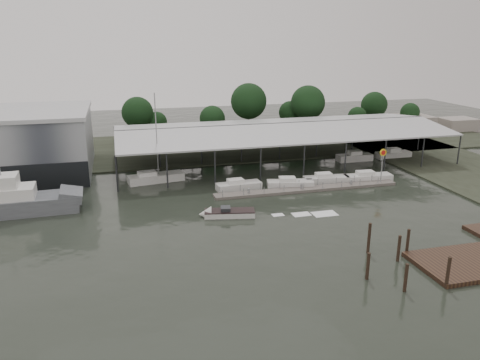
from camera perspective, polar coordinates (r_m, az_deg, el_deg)
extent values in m
plane|color=#252B23|center=(56.16, -2.06, -5.59)|extent=(200.00, 200.00, 0.00)
cube|color=#384030|center=(95.74, -7.65, 3.87)|extent=(140.00, 30.00, 0.30)
cube|color=#384030|center=(85.45, 27.12, 0.53)|extent=(20.00, 60.00, 0.30)
cube|color=gray|center=(83.99, -26.00, 3.88)|extent=(24.00, 20.00, 10.00)
cube|color=black|center=(75.12, -27.06, -0.01)|extent=(24.00, 0.30, 4.00)
cube|color=#BBBDBF|center=(83.12, -26.46, 7.37)|extent=(24.50, 20.50, 0.60)
cube|color=#2B2D30|center=(84.85, 4.96, 6.87)|extent=(58.00, 0.40, 0.30)
cylinder|color=#2B2D30|center=(69.71, -14.81, 0.75)|extent=(0.24, 0.24, 5.50)
cylinder|color=#2B2D30|center=(90.22, 25.14, 3.32)|extent=(0.24, 0.24, 5.50)
cylinder|color=#2B2D30|center=(92.07, -14.96, 4.61)|extent=(0.24, 0.24, 5.50)
cylinder|color=#2B2D30|center=(108.43, 17.49, 6.20)|extent=(0.24, 0.24, 5.50)
cube|color=#655F59|center=(69.43, 8.23, -1.11)|extent=(28.00, 2.00, 0.40)
cylinder|color=gray|center=(64.60, -2.13, -1.77)|extent=(0.10, 0.10, 1.20)
cylinder|color=gray|center=(75.88, 17.08, 0.34)|extent=(0.10, 0.10, 1.20)
cube|color=gray|center=(68.91, 7.48, -0.78)|extent=(0.30, 0.30, 0.70)
cylinder|color=gray|center=(74.18, 16.89, 1.35)|extent=(0.16, 0.16, 5.00)
cylinder|color=yellow|center=(73.58, 17.05, 3.22)|extent=(1.10, 0.12, 1.10)
cylinder|color=red|center=(73.52, 17.08, 3.21)|extent=(0.70, 0.05, 0.70)
cube|color=#3D2819|center=(52.55, 26.72, -8.93)|extent=(12.00, 7.00, 0.50)
cube|color=gray|center=(117.98, 19.79, 6.43)|extent=(10.00, 8.00, 4.00)
cube|color=gray|center=(125.06, 24.99, 6.16)|extent=(8.00, 6.00, 3.00)
cube|color=slate|center=(66.16, -25.87, -2.98)|extent=(16.05, 5.17, 2.40)
cube|color=slate|center=(65.03, -19.92, -1.67)|extent=(3.21, 4.50, 1.77)
cube|color=white|center=(65.80, -26.88, -1.57)|extent=(7.60, 4.07, 1.80)
cube|color=white|center=(65.33, -27.08, -0.16)|extent=(3.93, 3.39, 1.61)
cube|color=white|center=(74.02, -10.19, 0.18)|extent=(8.84, 3.91, 1.40)
cube|color=white|center=(73.48, -11.26, 0.73)|extent=(2.98, 2.20, 0.80)
cylinder|color=gray|center=(72.46, -10.14, 5.44)|extent=(0.16, 0.16, 12.73)
cylinder|color=gray|center=(73.40, -11.09, 1.12)|extent=(3.48, 0.67, 0.12)
cube|color=white|center=(58.90, -1.28, -4.12)|extent=(6.54, 3.16, 0.90)
cone|color=white|center=(58.86, -4.28, -4.18)|extent=(1.95, 2.27, 2.00)
cube|color=black|center=(58.76, -1.28, -3.76)|extent=(6.55, 3.22, 0.12)
cube|color=#2B2D30|center=(58.65, -1.78, -3.54)|extent=(1.45, 1.60, 0.50)
cube|color=white|center=(59.57, 4.64, -4.26)|extent=(2.30, 1.50, 0.04)
cube|color=white|center=(60.07, 7.48, -4.17)|extent=(3.10, 2.00, 0.04)
cube|color=white|center=(60.71, 10.27, -4.08)|extent=(3.90, 2.50, 0.04)
cube|color=white|center=(69.08, -0.15, -0.77)|extent=(6.78, 2.67, 1.10)
cube|color=white|center=(68.72, -0.56, -0.16)|extent=(2.43, 1.77, 0.70)
cube|color=white|center=(70.41, 6.14, -0.52)|extent=(7.18, 3.55, 1.10)
cube|color=white|center=(70.00, 5.78, 0.07)|extent=(2.68, 2.06, 0.70)
cube|color=white|center=(73.38, 10.48, 0.01)|extent=(7.12, 2.79, 1.10)
cube|color=white|center=(72.95, 10.16, 0.59)|extent=(2.56, 1.81, 0.70)
cube|color=white|center=(75.87, 15.31, 0.25)|extent=(7.67, 2.76, 1.10)
cube|color=white|center=(75.41, 15.03, 0.80)|extent=(2.75, 1.80, 0.70)
cylinder|color=#312318|center=(49.88, 18.76, -8.21)|extent=(0.32, 0.32, 3.36)
cylinder|color=#312318|center=(46.33, 23.97, -10.62)|extent=(0.32, 0.32, 3.65)
cylinder|color=#312318|center=(45.56, 15.29, -10.43)|extent=(0.32, 0.32, 3.27)
cylinder|color=#312318|center=(50.65, 15.43, -7.16)|extent=(0.32, 0.32, 3.92)
cylinder|color=#312318|center=(51.59, 19.73, -7.42)|extent=(0.32, 0.32, 3.41)
cylinder|color=#312318|center=(44.51, 19.52, -11.51)|extent=(0.32, 0.32, 3.28)
cylinder|color=black|center=(101.74, -12.24, 5.70)|extent=(0.50, 0.50, 4.68)
sphere|color=#173616|center=(101.03, -12.39, 8.04)|extent=(6.55, 6.55, 6.55)
cylinder|color=black|center=(102.25, -10.03, 5.44)|extent=(0.50, 0.50, 3.12)
sphere|color=#173616|center=(101.74, -10.11, 6.99)|extent=(4.37, 4.37, 4.37)
cylinder|color=black|center=(99.51, -3.36, 5.56)|extent=(0.50, 0.50, 3.82)
sphere|color=#173616|center=(98.89, -3.40, 7.51)|extent=(5.35, 5.35, 5.35)
cylinder|color=black|center=(106.36, 1.05, 6.84)|extent=(0.50, 0.50, 5.70)
sphere|color=#173616|center=(105.57, 1.07, 9.58)|extent=(7.98, 7.98, 7.98)
cylinder|color=black|center=(109.47, 6.06, 6.50)|extent=(0.50, 0.50, 3.68)
sphere|color=#173616|center=(108.92, 6.12, 8.21)|extent=(5.15, 5.15, 5.15)
cylinder|color=black|center=(107.46, 8.16, 6.71)|extent=(0.50, 0.50, 5.47)
sphere|color=#173616|center=(106.71, 8.27, 9.32)|extent=(7.66, 7.66, 7.66)
cylinder|color=black|center=(112.00, 14.00, 6.17)|extent=(0.50, 0.50, 3.06)
sphere|color=#173616|center=(111.54, 14.10, 7.56)|extent=(4.28, 4.28, 4.28)
cylinder|color=black|center=(117.95, 15.88, 6.89)|extent=(0.50, 0.50, 4.42)
sphere|color=#173616|center=(117.36, 16.04, 8.80)|extent=(6.19, 6.19, 6.19)
cylinder|color=black|center=(119.70, 19.87, 6.38)|extent=(0.50, 0.50, 3.23)
sphere|color=#173616|center=(119.26, 20.01, 7.75)|extent=(4.52, 4.52, 4.52)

